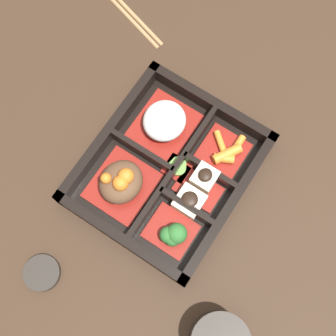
% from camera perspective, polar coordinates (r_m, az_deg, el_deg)
% --- Properties ---
extents(ground_plane, '(3.00, 3.00, 0.00)m').
position_cam_1_polar(ground_plane, '(0.72, 0.00, -0.57)').
color(ground_plane, '#382619').
extents(bento_base, '(0.26, 0.23, 0.01)m').
position_cam_1_polar(bento_base, '(0.72, 0.00, -0.46)').
color(bento_base, black).
rests_on(bento_base, ground_plane).
extents(bento_rim, '(0.26, 0.23, 0.04)m').
position_cam_1_polar(bento_rim, '(0.70, 0.21, -0.29)').
color(bento_rim, black).
rests_on(bento_rim, ground_plane).
extents(bowl_stew, '(0.10, 0.09, 0.06)m').
position_cam_1_polar(bowl_stew, '(0.69, -5.71, -1.75)').
color(bowl_stew, maroon).
rests_on(bowl_stew, bento_base).
extents(bowl_rice, '(0.10, 0.09, 0.04)m').
position_cam_1_polar(bowl_rice, '(0.72, -0.43, 5.65)').
color(bowl_rice, maroon).
rests_on(bowl_rice, bento_base).
extents(bowl_greens, '(0.06, 0.07, 0.04)m').
position_cam_1_polar(bowl_greens, '(0.68, 0.57, -8.04)').
color(bowl_greens, maroon).
rests_on(bowl_greens, bento_base).
extents(bowl_tofu, '(0.08, 0.07, 0.04)m').
position_cam_1_polar(bowl_tofu, '(0.69, 3.55, -2.67)').
color(bowl_tofu, maroon).
rests_on(bowl_tofu, bento_base).
extents(bowl_carrots, '(0.07, 0.07, 0.02)m').
position_cam_1_polar(bowl_carrots, '(0.72, 7.00, 2.00)').
color(bowl_carrots, maroon).
rests_on(bowl_carrots, bento_base).
extents(bowl_pickles, '(0.04, 0.04, 0.01)m').
position_cam_1_polar(bowl_pickles, '(0.71, 1.15, 0.10)').
color(bowl_pickles, maroon).
rests_on(bowl_pickles, bento_base).
extents(chopsticks, '(0.08, 0.22, 0.01)m').
position_cam_1_polar(chopsticks, '(0.86, -5.96, 19.41)').
color(chopsticks, '#A87F51').
rests_on(chopsticks, ground_plane).
extents(sauce_dish, '(0.05, 0.05, 0.01)m').
position_cam_1_polar(sauce_dish, '(0.71, -15.11, -12.25)').
color(sauce_dish, '#2D2823').
rests_on(sauce_dish, ground_plane).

